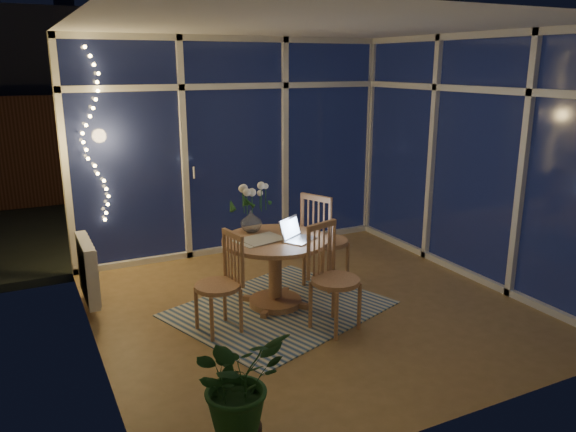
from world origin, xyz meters
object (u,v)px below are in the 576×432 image
object	(u,v)px
flower_vase	(251,221)
potted_plant	(238,395)
chair_left	(218,284)
chair_front	(336,278)
dining_table	(275,273)
laptop	(300,229)
chair_right	(326,239)

from	to	relation	value
flower_vase	potted_plant	world-z (taller)	flower_vase
chair_left	potted_plant	xyz separation A→B (m)	(-0.42, -1.54, -0.07)
chair_front	potted_plant	distance (m)	1.77
flower_vase	chair_front	bearing A→B (deg)	-69.63
chair_left	flower_vase	distance (m)	0.89
flower_vase	potted_plant	bearing A→B (deg)	-114.76
flower_vase	potted_plant	distance (m)	2.39
potted_plant	dining_table	bearing A→B (deg)	59.00
dining_table	chair_front	distance (m)	0.75
chair_left	chair_front	bearing A→B (deg)	57.32
chair_front	laptop	distance (m)	0.62
laptop	flower_vase	xyz separation A→B (m)	(-0.30, 0.47, -0.01)
dining_table	laptop	bearing A→B (deg)	-40.54
chair_right	flower_vase	distance (m)	0.86
chair_right	laptop	world-z (taller)	chair_right
chair_right	potted_plant	distance (m)	2.73
chair_left	chair_front	xyz separation A→B (m)	(0.94, -0.41, 0.03)
laptop	flower_vase	size ratio (longest dim) A/B	1.46
chair_front	potted_plant	world-z (taller)	chair_front
chair_right	laptop	distance (m)	0.70
chair_right	chair_front	distance (m)	1.01
chair_left	potted_plant	distance (m)	1.60
chair_left	flower_vase	xyz separation A→B (m)	(0.57, 0.59, 0.34)
laptop	chair_right	bearing A→B (deg)	4.68
chair_front	flower_vase	world-z (taller)	chair_front
dining_table	chair_left	size ratio (longest dim) A/B	1.11
chair_right	potted_plant	xyz separation A→B (m)	(-1.79, -2.05, -0.14)
flower_vase	potted_plant	xyz separation A→B (m)	(-0.99, -2.14, -0.41)
flower_vase	dining_table	bearing A→B (deg)	-70.61
dining_table	laptop	world-z (taller)	laptop
laptop	flower_vase	distance (m)	0.56
potted_plant	flower_vase	bearing A→B (deg)	65.24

